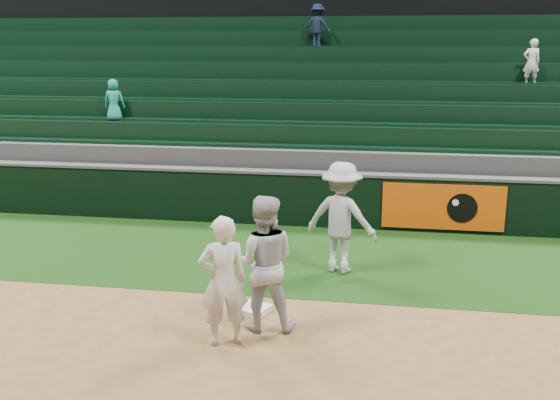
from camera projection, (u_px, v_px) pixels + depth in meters
The scene contains 8 objects.
ground at pixel (265, 322), 9.30m from camera, with size 70.00×70.00×0.00m, color brown.
foul_grass at pixel (293, 256), 12.17m from camera, with size 36.00×4.20×0.01m, color black.
first_base at pixel (254, 309), 9.62m from camera, with size 0.43×0.43×0.10m, color white.
first_baseman at pixel (223, 281), 8.41m from camera, with size 0.67×0.44×1.83m, color silver.
baserunner at pixel (263, 263), 8.88m from camera, with size 0.97×0.75×1.99m, color #ABAFB6.
base_coach at pixel (341, 218), 11.11m from camera, with size 1.30×0.75×2.01m, color #A6A9B4.
field_wall at pixel (308, 198), 14.12m from camera, with size 36.00×0.45×1.25m.
stadium_seating at pixel (323, 129), 17.48m from camera, with size 36.00×5.95×5.15m.
Camera 1 is at (1.60, -8.43, 4.02)m, focal length 40.00 mm.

